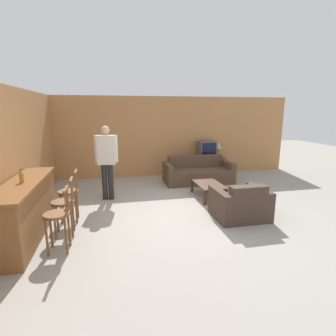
# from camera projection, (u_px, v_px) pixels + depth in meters

# --- Properties ---
(ground_plane) EXTENTS (24.00, 24.00, 0.00)m
(ground_plane) POSITION_uv_depth(u_px,v_px,m) (185.00, 217.00, 5.42)
(ground_plane) COLOR gray
(wall_back) EXTENTS (9.40, 0.08, 2.60)m
(wall_back) POSITION_uv_depth(u_px,v_px,m) (155.00, 137.00, 8.66)
(wall_back) COLOR #B27A47
(wall_back) RESTS_ON ground_plane
(wall_left) EXTENTS (0.08, 8.69, 2.60)m
(wall_left) POSITION_uv_depth(u_px,v_px,m) (28.00, 150.00, 5.76)
(wall_left) COLOR #B27A47
(wall_left) RESTS_ON ground_plane
(bar_counter) EXTENTS (0.55, 2.27, 1.00)m
(bar_counter) POSITION_uv_depth(u_px,v_px,m) (26.00, 210.00, 4.45)
(bar_counter) COLOR brown
(bar_counter) RESTS_ON ground_plane
(bar_chair_near) EXTENTS (0.39, 0.39, 1.01)m
(bar_chair_near) POSITION_uv_depth(u_px,v_px,m) (58.00, 219.00, 4.00)
(bar_chair_near) COLOR brown
(bar_chair_near) RESTS_ON ground_plane
(bar_chair_mid) EXTENTS (0.41, 0.41, 1.01)m
(bar_chair_mid) POSITION_uv_depth(u_px,v_px,m) (64.00, 206.00, 4.53)
(bar_chair_mid) COLOR brown
(bar_chair_mid) RESTS_ON ground_plane
(bar_chair_far) EXTENTS (0.40, 0.40, 1.01)m
(bar_chair_far) POSITION_uv_depth(u_px,v_px,m) (69.00, 195.00, 5.11)
(bar_chair_far) COLOR brown
(bar_chair_far) RESTS_ON ground_plane
(couch_far) EXTENTS (2.04, 0.91, 0.78)m
(couch_far) POSITION_uv_depth(u_px,v_px,m) (198.00, 173.00, 7.99)
(couch_far) COLOR #4C3828
(couch_far) RESTS_ON ground_plane
(armchair_near) EXTENTS (1.04, 0.87, 0.76)m
(armchair_near) POSITION_uv_depth(u_px,v_px,m) (240.00, 205.00, 5.31)
(armchair_near) COLOR #423328
(armchair_near) RESTS_ON ground_plane
(coffee_table) EXTENTS (0.60, 1.09, 0.37)m
(coffee_table) POSITION_uv_depth(u_px,v_px,m) (208.00, 185.00, 6.56)
(coffee_table) COLOR #472D1E
(coffee_table) RESTS_ON ground_plane
(tv_unit) EXTENTS (1.12, 0.56, 0.64)m
(tv_unit) POSITION_uv_depth(u_px,v_px,m) (206.00, 166.00, 8.85)
(tv_unit) COLOR #513823
(tv_unit) RESTS_ON ground_plane
(tv) EXTENTS (0.55, 0.48, 0.52)m
(tv) POSITION_uv_depth(u_px,v_px,m) (206.00, 149.00, 8.72)
(tv) COLOR #4C4C4C
(tv) RESTS_ON tv_unit
(bottle) EXTENTS (0.07, 0.07, 0.23)m
(bottle) POSITION_uv_depth(u_px,v_px,m) (21.00, 176.00, 4.27)
(bottle) COLOR #B27A23
(bottle) RESTS_ON bar_counter
(table_lamp) EXTENTS (0.27, 0.27, 0.50)m
(table_lamp) POSITION_uv_depth(u_px,v_px,m) (218.00, 145.00, 8.78)
(table_lamp) COLOR brown
(table_lamp) RESTS_ON tv_unit
(person_by_window) EXTENTS (0.55, 0.23, 1.80)m
(person_by_window) POSITION_uv_depth(u_px,v_px,m) (107.00, 158.00, 6.28)
(person_by_window) COLOR black
(person_by_window) RESTS_ON ground_plane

